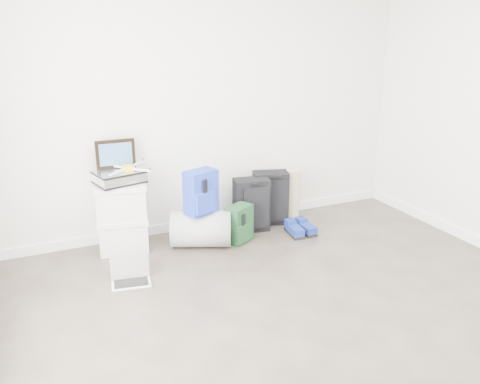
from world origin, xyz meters
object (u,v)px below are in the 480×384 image
boxes_stack (122,216)px  large_suitcase (252,205)px  briefcase (119,177)px  laptop (131,276)px  carry_on (271,198)px  duffel_bag (201,229)px

boxes_stack → large_suitcase: bearing=8.1°
briefcase → boxes_stack: bearing=0.0°
large_suitcase → laptop: (-1.45, -0.61, -0.23)m
boxes_stack → laptop: (-0.10, -0.69, -0.29)m
large_suitcase → carry_on: (0.28, 0.09, 0.01)m
duffel_bag → large_suitcase: (0.63, 0.16, 0.10)m
duffel_bag → carry_on: (0.91, 0.26, 0.11)m
large_suitcase → briefcase: bearing=-173.2°
briefcase → laptop: size_ratio=1.17×
briefcase → large_suitcase: 1.43m
carry_on → laptop: bearing=-140.9°
large_suitcase → carry_on: carry_on is taller
large_suitcase → laptop: 1.59m
briefcase → laptop: briefcase is taller
briefcase → carry_on: 1.69m
duffel_bag → large_suitcase: 0.66m
boxes_stack → large_suitcase: (1.35, -0.08, -0.06)m
briefcase → laptop: 0.98m
boxes_stack → laptop: 0.76m
duffel_bag → laptop: size_ratio=1.60×
briefcase → duffel_bag: briefcase is taller
duffel_bag → laptop: duffel_bag is taller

